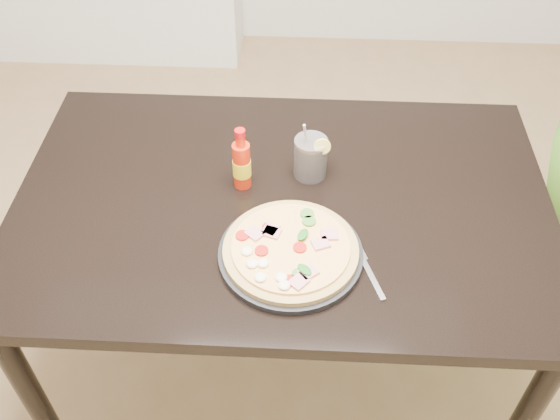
{
  "coord_description": "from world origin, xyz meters",
  "views": [
    {
      "loc": [
        0.28,
        -1.04,
        1.88
      ],
      "look_at": [
        0.23,
        0.0,
        0.83
      ],
      "focal_mm": 40.0,
      "sensor_mm": 36.0,
      "label": 1
    }
  ],
  "objects_px": {
    "dining_table": "(282,221)",
    "plate": "(291,254)",
    "hot_sauce_bottle": "(242,164)",
    "pizza": "(290,249)",
    "cola_cup": "(310,158)",
    "media_console": "(110,8)",
    "fork": "(366,267)"
  },
  "relations": [
    {
      "from": "plate",
      "to": "media_console",
      "type": "bearing_deg",
      "value": 116.31
    },
    {
      "from": "cola_cup",
      "to": "media_console",
      "type": "bearing_deg",
      "value": 120.79
    },
    {
      "from": "dining_table",
      "to": "pizza",
      "type": "bearing_deg",
      "value": -82.04
    },
    {
      "from": "dining_table",
      "to": "plate",
      "type": "distance_m",
      "value": 0.22
    },
    {
      "from": "hot_sauce_bottle",
      "to": "pizza",
      "type": "bearing_deg",
      "value": -61.2
    },
    {
      "from": "dining_table",
      "to": "pizza",
      "type": "distance_m",
      "value": 0.23
    },
    {
      "from": "plate",
      "to": "cola_cup",
      "type": "xyz_separation_m",
      "value": [
        0.04,
        0.3,
        0.05
      ]
    },
    {
      "from": "plate",
      "to": "cola_cup",
      "type": "height_order",
      "value": "cola_cup"
    },
    {
      "from": "dining_table",
      "to": "plate",
      "type": "relative_size",
      "value": 4.06
    },
    {
      "from": "plate",
      "to": "media_console",
      "type": "relative_size",
      "value": 0.25
    },
    {
      "from": "fork",
      "to": "media_console",
      "type": "bearing_deg",
      "value": 100.18
    },
    {
      "from": "pizza",
      "to": "hot_sauce_bottle",
      "type": "bearing_deg",
      "value": 118.8
    },
    {
      "from": "media_console",
      "to": "cola_cup",
      "type": "bearing_deg",
      "value": -59.21
    },
    {
      "from": "dining_table",
      "to": "fork",
      "type": "bearing_deg",
      "value": -46.73
    },
    {
      "from": "fork",
      "to": "pizza",
      "type": "bearing_deg",
      "value": 152.75
    },
    {
      "from": "plate",
      "to": "cola_cup",
      "type": "relative_size",
      "value": 1.94
    },
    {
      "from": "hot_sauce_bottle",
      "to": "cola_cup",
      "type": "bearing_deg",
      "value": 16.43
    },
    {
      "from": "pizza",
      "to": "plate",
      "type": "bearing_deg",
      "value": 54.7
    },
    {
      "from": "pizza",
      "to": "hot_sauce_bottle",
      "type": "distance_m",
      "value": 0.28
    },
    {
      "from": "dining_table",
      "to": "cola_cup",
      "type": "relative_size",
      "value": 7.88
    },
    {
      "from": "dining_table",
      "to": "cola_cup",
      "type": "height_order",
      "value": "cola_cup"
    },
    {
      "from": "fork",
      "to": "media_console",
      "type": "distance_m",
      "value": 2.55
    },
    {
      "from": "plate",
      "to": "hot_sauce_bottle",
      "type": "bearing_deg",
      "value": 119.29
    },
    {
      "from": "fork",
      "to": "dining_table",
      "type": "bearing_deg",
      "value": 113.72
    },
    {
      "from": "pizza",
      "to": "media_console",
      "type": "bearing_deg",
      "value": 116.26
    },
    {
      "from": "dining_table",
      "to": "hot_sauce_bottle",
      "type": "xyz_separation_m",
      "value": [
        -0.11,
        0.05,
        0.16
      ]
    },
    {
      "from": "pizza",
      "to": "media_console",
      "type": "xyz_separation_m",
      "value": [
        -1.06,
        2.15,
        -0.53
      ]
    },
    {
      "from": "pizza",
      "to": "hot_sauce_bottle",
      "type": "height_order",
      "value": "hot_sauce_bottle"
    },
    {
      "from": "dining_table",
      "to": "fork",
      "type": "height_order",
      "value": "fork"
    },
    {
      "from": "pizza",
      "to": "cola_cup",
      "type": "relative_size",
      "value": 1.81
    },
    {
      "from": "dining_table",
      "to": "hot_sauce_bottle",
      "type": "distance_m",
      "value": 0.2
    },
    {
      "from": "media_console",
      "to": "hot_sauce_bottle",
      "type": "bearing_deg",
      "value": -64.08
    }
  ]
}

